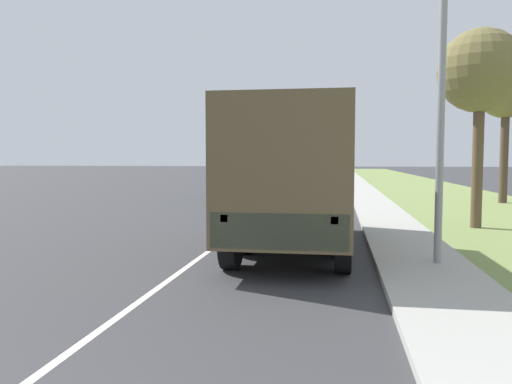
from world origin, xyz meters
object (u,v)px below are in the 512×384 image
object	(u,v)px
military_truck	(295,174)
car_nearest_ahead	(236,185)
car_second_ahead	(319,176)
lamp_post	(431,41)

from	to	relation	value
military_truck	car_nearest_ahead	size ratio (longest dim) A/B	1.57
car_second_ahead	lamp_post	distance (m)	30.80
car_nearest_ahead	lamp_post	bearing A→B (deg)	-65.57
car_nearest_ahead	car_second_ahead	world-z (taller)	car_nearest_ahead
car_second_ahead	lamp_post	bearing A→B (deg)	-84.16
military_truck	lamp_post	xyz separation A→B (m)	(2.62, -1.45, 2.52)
military_truck	lamp_post	world-z (taller)	lamp_post
car_nearest_ahead	car_second_ahead	bearing A→B (deg)	77.32
car_nearest_ahead	lamp_post	size ratio (longest dim) A/B	0.64
military_truck	car_second_ahead	distance (m)	29.01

